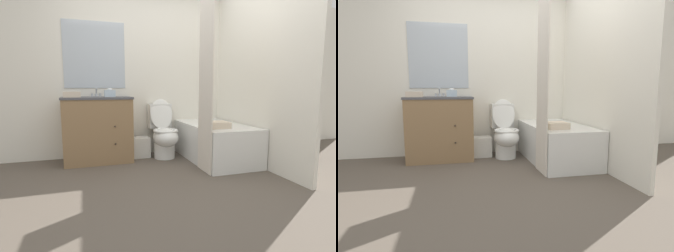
# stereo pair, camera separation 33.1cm
# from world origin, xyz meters

# --- Properties ---
(ground_plane) EXTENTS (14.00, 14.00, 0.00)m
(ground_plane) POSITION_xyz_m (0.00, 0.00, 0.00)
(ground_plane) COLOR brown
(wall_back) EXTENTS (8.00, 0.06, 2.50)m
(wall_back) POSITION_xyz_m (-0.01, 1.55, 1.25)
(wall_back) COLOR white
(wall_back) RESTS_ON ground_plane
(wall_right) EXTENTS (0.05, 2.53, 2.50)m
(wall_right) POSITION_xyz_m (1.24, 0.76, 1.25)
(wall_right) COLOR white
(wall_right) RESTS_ON ground_plane
(vanity_cabinet) EXTENTS (0.92, 0.57, 0.90)m
(vanity_cabinet) POSITION_xyz_m (-0.75, 1.26, 0.46)
(vanity_cabinet) COLOR olive
(vanity_cabinet) RESTS_ON ground_plane
(sink_faucet) EXTENTS (0.14, 0.12, 0.12)m
(sink_faucet) POSITION_xyz_m (-0.75, 1.44, 0.93)
(sink_faucet) COLOR silver
(sink_faucet) RESTS_ON vanity_cabinet
(toilet) EXTENTS (0.36, 0.66, 0.85)m
(toilet) POSITION_xyz_m (0.17, 1.19, 0.35)
(toilet) COLOR white
(toilet) RESTS_ON ground_plane
(bathtub) EXTENTS (0.74, 1.35, 0.51)m
(bathtub) POSITION_xyz_m (0.83, 0.85, 0.26)
(bathtub) COLOR white
(bathtub) RESTS_ON ground_plane
(shower_curtain) EXTENTS (0.02, 0.36, 2.04)m
(shower_curtain) POSITION_xyz_m (0.44, 0.38, 1.03)
(shower_curtain) COLOR silver
(shower_curtain) RESTS_ON ground_plane
(wastebasket) EXTENTS (0.27, 0.23, 0.29)m
(wastebasket) POSITION_xyz_m (-0.16, 1.31, 0.15)
(wastebasket) COLOR silver
(wastebasket) RESTS_ON ground_plane
(tissue_box) EXTENTS (0.14, 0.14, 0.12)m
(tissue_box) POSITION_xyz_m (-0.58, 1.25, 0.94)
(tissue_box) COLOR silver
(tissue_box) RESTS_ON vanity_cabinet
(hand_towel_folded) EXTENTS (0.21, 0.14, 0.07)m
(hand_towel_folded) POSITION_xyz_m (-1.07, 1.13, 0.93)
(hand_towel_folded) COLOR beige
(hand_towel_folded) RESTS_ON vanity_cabinet
(bath_towel_folded) EXTENTS (0.26, 0.24, 0.08)m
(bath_towel_folded) POSITION_xyz_m (0.69, 0.51, 0.55)
(bath_towel_folded) COLOR beige
(bath_towel_folded) RESTS_ON bathtub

